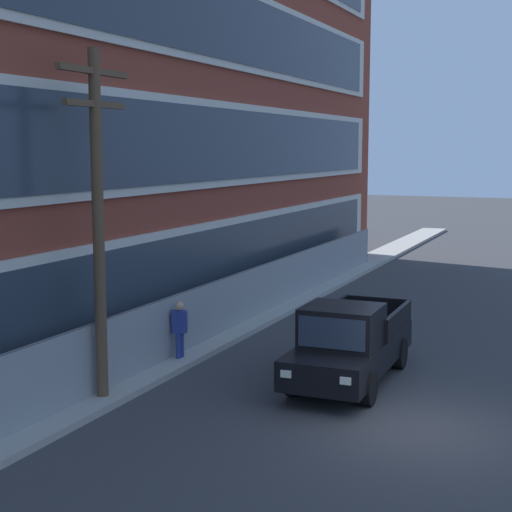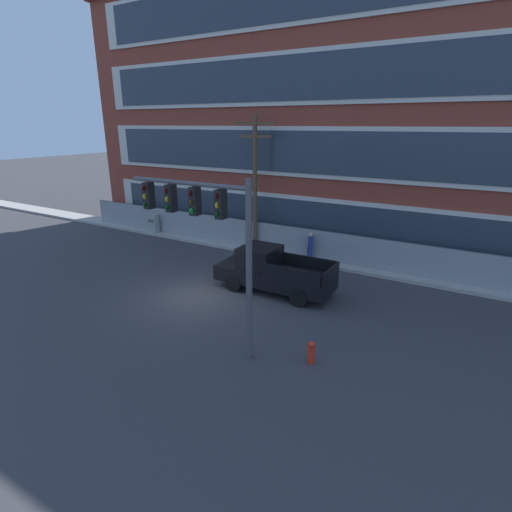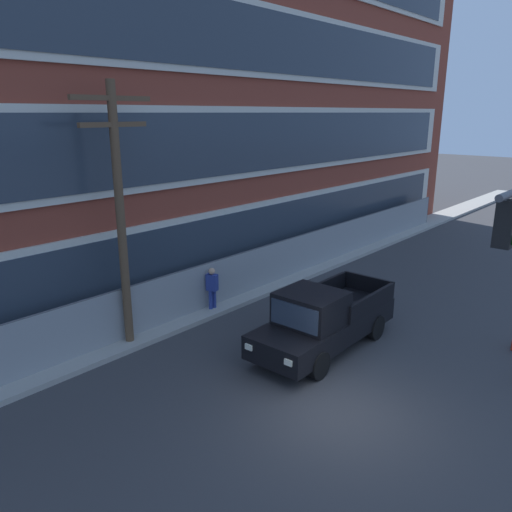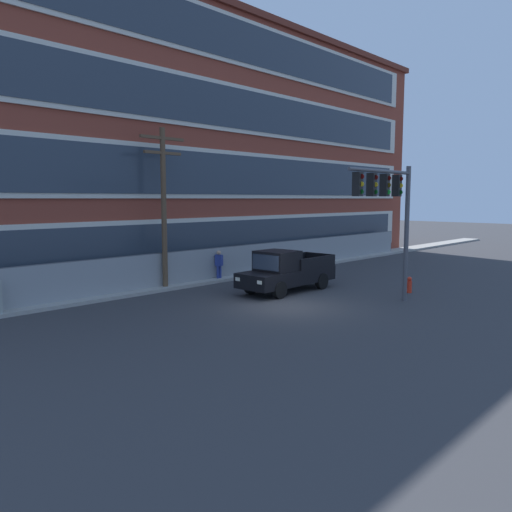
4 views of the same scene
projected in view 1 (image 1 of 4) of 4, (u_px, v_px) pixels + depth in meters
ground_plane at (417, 429)px, 16.16m from camera, size 160.00×160.00×0.00m
sidewalk_building_side at (119, 384)px, 19.02m from camera, size 80.00×1.63×0.16m
brick_mill_building at (39, 84)px, 25.12m from camera, size 40.36×11.40×15.59m
chain_link_fence at (189, 321)px, 21.98m from camera, size 37.03×0.06×1.83m
pickup_truck_black at (349, 345)px, 19.26m from camera, size 5.54×2.09×2.05m
utility_pole_near_corner at (98, 210)px, 17.30m from camera, size 2.50×0.26×7.91m
pedestrian_near_cabinet at (180, 328)px, 21.01m from camera, size 0.36×0.46×1.69m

